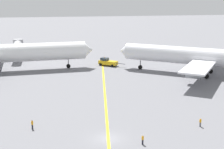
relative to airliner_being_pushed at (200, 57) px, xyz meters
name	(u,v)px	position (x,y,z in m)	size (l,w,h in m)	color
ground_plane	(108,138)	(-33.86, -39.13, -5.40)	(600.00, 600.00, 0.00)	slate
taxiway_stripe	(107,117)	(-32.44, -29.13, -5.40)	(0.50, 120.00, 0.01)	yellow
airliner_being_pushed	(200,57)	(0.00, 0.00, 0.00)	(43.90, 36.54, 15.97)	silver
pushback_tug	(108,62)	(-24.34, 17.78, -4.19)	(8.08, 7.10, 2.88)	gold
ground_crew_wing_walker_right	(143,140)	(-28.81, -42.33, -4.57)	(0.36, 0.36, 1.61)	black
ground_crew_marshaller_foreground	(200,122)	(-16.63, -37.06, -4.55)	(0.36, 0.36, 1.64)	#4C4C51
ground_crew_ramp_agent_by_cones	(32,124)	(-46.37, -32.82, -4.52)	(0.36, 0.50, 1.69)	black
jet_bridge	(17,47)	(-54.94, 36.10, -0.99)	(3.84, 20.12, 6.20)	#B7B7BC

